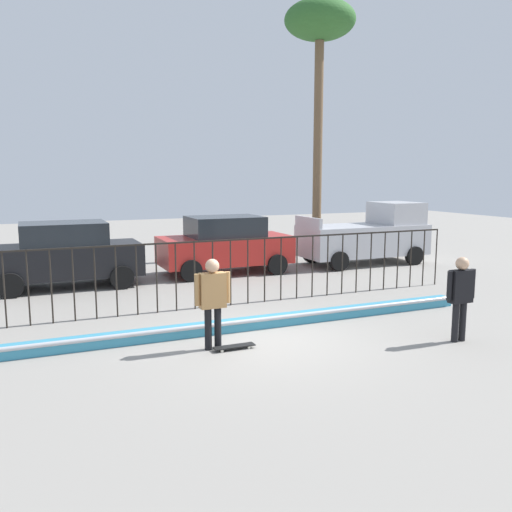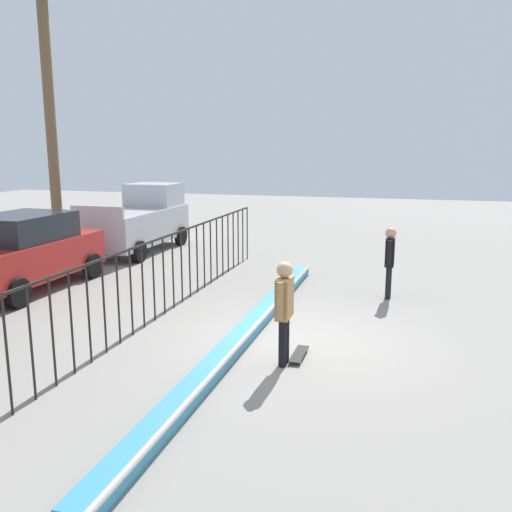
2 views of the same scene
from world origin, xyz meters
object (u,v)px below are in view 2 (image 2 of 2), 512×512
object	(u,v)px
camera_operator	(390,256)
skateboard	(299,354)
parked_car_red	(24,251)
skateboarder	(284,304)
pickup_truck	(139,221)

from	to	relation	value
camera_operator	skateboard	bearing A→B (deg)	30.00
parked_car_red	camera_operator	bearing A→B (deg)	-75.04
skateboard	camera_operator	world-z (taller)	camera_operator
skateboarder	camera_operator	xyz separation A→B (m)	(4.60, -1.46, -0.02)
camera_operator	parked_car_red	size ratio (longest dim) A/B	0.39
skateboard	camera_operator	xyz separation A→B (m)	(4.25, -1.28, 0.95)
skateboard	parked_car_red	size ratio (longest dim) A/B	0.19
pickup_truck	skateboarder	bearing A→B (deg)	-145.61
parked_car_red	pickup_truck	distance (m)	5.54
skateboard	parked_car_red	bearing A→B (deg)	93.39
skateboarder	parked_car_red	world-z (taller)	parked_car_red
skateboarder	pickup_truck	distance (m)	11.06
skateboarder	skateboard	world-z (taller)	skateboarder
skateboard	pickup_truck	bearing A→B (deg)	64.30
skateboard	pickup_truck	world-z (taller)	pickup_truck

